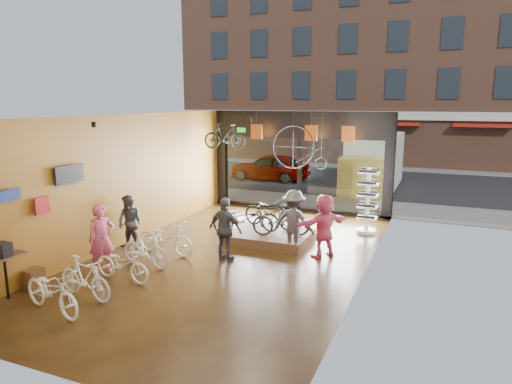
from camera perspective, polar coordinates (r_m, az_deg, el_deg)
The scene contains 34 objects.
ground_plane at distance 12.54m, azimuth -2.87°, elevation -8.22°, with size 7.00×12.00×0.04m, color black.
ceiling at distance 11.83m, azimuth -3.05°, elevation 9.61°, with size 7.00×12.00×0.04m, color black.
wall_left at distance 13.90m, azimuth -16.18°, elevation 1.46°, with size 0.04×12.00×3.80m, color olive.
wall_right at distance 11.01m, azimuth 13.82°, elevation -0.90°, with size 0.04×12.00×3.80m, color beige.
wall_back at distance 7.26m, azimuth -24.07°, elevation -7.87°, with size 7.00×0.04×3.80m, color beige.
storefront at distance 17.57m, azimuth 5.51°, elevation 3.82°, with size 7.00×0.26×3.80m, color black, non-canonical shape.
exit_sign at distance 18.20m, azimuth -1.84°, elevation 7.76°, with size 0.35×0.06×0.18m, color #198C26.
street_road at distance 26.49m, azimuth 11.19°, elevation 1.99°, with size 30.00×18.00×0.02m, color black.
sidewalk_near at distance 19.02m, azimuth 6.47°, elevation -1.26°, with size 30.00×2.40×0.12m, color slate.
sidewalk_far at distance 30.37m, azimuth 12.72°, elevation 3.22°, with size 30.00×2.00×0.12m, color slate.
opposite_building at distance 32.69m, azimuth 14.06°, elevation 15.92°, with size 26.00×5.00×14.00m, color brown.
street_car at distance 24.49m, azimuth 1.74°, elevation 3.17°, with size 1.70×4.22×1.44m, color gray.
box_truck at distance 22.07m, azimuth 14.31°, elevation 3.48°, with size 2.21×6.62×2.61m, color silver, non-canonical shape.
floor_bike_0 at distance 10.11m, azimuth -24.16°, elevation -11.22°, with size 0.61×1.75×0.92m, color white.
floor_bike_1 at distance 10.54m, azimuth -20.61°, elevation -10.03°, with size 0.43×1.54×0.92m, color white.
floor_bike_2 at distance 11.28m, azimuth -16.38°, elevation -8.61°, with size 0.55×1.57×0.83m, color white.
floor_bike_3 at distance 12.01m, azimuth -13.61°, elevation -6.99°, with size 0.44×1.54×0.93m, color white.
floor_bike_4 at distance 12.84m, azimuth -11.25°, elevation -5.66°, with size 0.62×1.78×0.94m, color white.
display_platform at distance 13.79m, azimuth 1.68°, elevation -5.65°, with size 2.40×1.80×0.30m, color #583220.
display_bike_left at distance 13.39m, azimuth -1.63°, elevation -3.40°, with size 0.62×1.79×0.94m, color #212624.
display_bike_mid at distance 13.47m, azimuth 3.60°, elevation -3.40°, with size 0.43×1.52×0.91m, color #212624.
display_bike_right at distance 14.13m, azimuth 1.80°, elevation -2.51°, with size 0.66×1.89×0.99m, color #212624.
customer_0 at distance 11.76m, azimuth -18.72°, elevation -5.62°, with size 0.63×0.41×1.73m, color #CC4C72.
customer_1 at distance 13.43m, azimuth -15.50°, elevation -3.71°, with size 0.76×0.59×1.57m, color #3F3F44.
customer_2 at distance 12.03m, azimuth -3.85°, elevation -4.70°, with size 1.00×0.42×1.71m, color #3F3F44.
customer_3 at distance 12.67m, azimuth 4.74°, elevation -3.74°, with size 1.15×0.66×1.77m, color #3F3F44.
customer_5 at distance 12.44m, azimuth 8.49°, elevation -4.19°, with size 1.62×0.51×1.74m, color #CC4C72.
sunglasses_rack at distance 14.92m, azimuth 13.78°, elevation -1.09°, with size 0.62×0.51×2.10m, color white, non-canonical shape.
wall_merch at distance 11.46m, azimuth -26.42°, elevation -4.38°, with size 0.40×2.40×2.60m, color navy, non-canonical shape.
penny_farthing at distance 16.40m, azimuth 5.74°, elevation 5.40°, with size 1.97×0.06×1.57m, color black, non-canonical shape.
hung_bike at distance 16.66m, azimuth -3.98°, elevation 6.98°, with size 0.45×1.58×0.95m, color #212624.
jersey_left at distance 17.21m, azimuth 0.06°, elevation 7.56°, with size 0.45×0.03×0.55m, color #CC5919.
jersey_mid at distance 16.52m, azimuth 6.88°, elevation 7.33°, with size 0.45×0.03×0.55m, color #CC5919.
jersey_right at distance 16.21m, azimuth 11.45°, elevation 7.11°, with size 0.45×0.03×0.55m, color #CC5919.
Camera 1 is at (5.11, -10.66, 4.16)m, focal length 32.00 mm.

